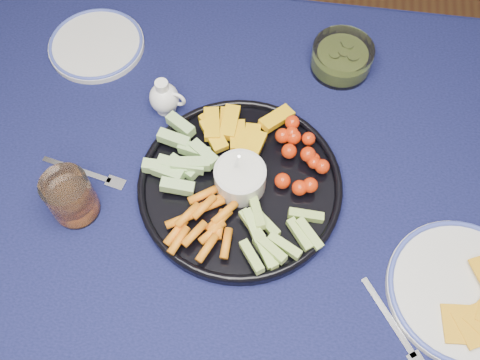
# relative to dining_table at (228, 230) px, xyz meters

# --- Properties ---
(dining_table) EXTENTS (1.67, 1.07, 0.75)m
(dining_table) POSITION_rel_dining_table_xyz_m (0.00, 0.00, 0.00)
(dining_table) COLOR #51301B
(dining_table) RESTS_ON ground
(crudite_platter) EXTENTS (0.36, 0.36, 0.12)m
(crudite_platter) POSITION_rel_dining_table_xyz_m (0.01, 0.05, 0.11)
(crudite_platter) COLOR black
(crudite_platter) RESTS_ON dining_table
(creamer_pitcher) EXTENTS (0.07, 0.06, 0.08)m
(creamer_pitcher) POSITION_rel_dining_table_xyz_m (-0.15, 0.20, 0.12)
(creamer_pitcher) COLOR white
(creamer_pitcher) RESTS_ON dining_table
(pickle_bowl) EXTENTS (0.12, 0.12, 0.06)m
(pickle_bowl) POSITION_rel_dining_table_xyz_m (0.18, 0.35, 0.11)
(pickle_bowl) COLOR silver
(pickle_bowl) RESTS_ON dining_table
(cheese_plate) EXTENTS (0.24, 0.24, 0.03)m
(cheese_plate) POSITION_rel_dining_table_xyz_m (0.40, -0.09, 0.10)
(cheese_plate) COLOR silver
(cheese_plate) RESTS_ON dining_table
(juice_tumbler) EXTENTS (0.08, 0.08, 0.09)m
(juice_tumbler) POSITION_rel_dining_table_xyz_m (-0.26, -0.03, 0.13)
(juice_tumbler) COLOR silver
(juice_tumbler) RESTS_ON dining_table
(fork_left) EXTENTS (0.16, 0.05, 0.00)m
(fork_left) POSITION_rel_dining_table_xyz_m (-0.26, 0.04, 0.09)
(fork_left) COLOR silver
(fork_left) RESTS_ON dining_table
(fork_right) EXTENTS (0.11, 0.15, 0.00)m
(fork_right) POSITION_rel_dining_table_xyz_m (0.30, -0.17, 0.09)
(fork_right) COLOR silver
(fork_right) RESTS_ON dining_table
(side_plate_extra) EXTENTS (0.20, 0.20, 0.02)m
(side_plate_extra) POSITION_rel_dining_table_xyz_m (-0.33, 0.33, 0.10)
(side_plate_extra) COLOR silver
(side_plate_extra) RESTS_ON dining_table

